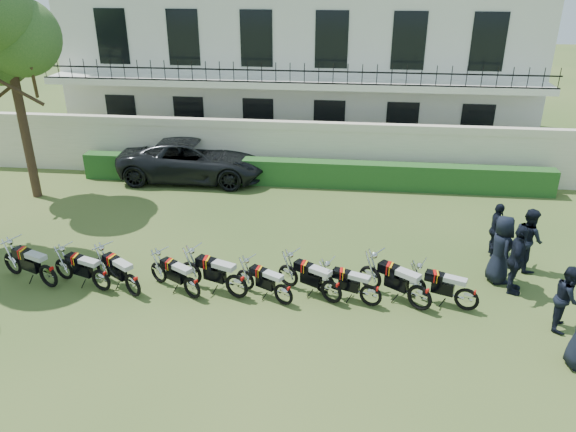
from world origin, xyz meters
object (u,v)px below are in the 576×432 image
motorcycle_4 (236,281)px  motorcycle_5 (283,290)px  officer_5 (496,230)px  officer_3 (501,249)px  officer_2 (517,260)px  motorcycle_8 (420,292)px  motorcycle_0 (47,271)px  tree_west_near (5,30)px  officer_4 (528,239)px  motorcycle_6 (332,286)px  motorcycle_9 (467,294)px  suv (194,159)px  officer_1 (568,298)px  motorcycle_2 (132,280)px  motorcycle_7 (371,291)px  motorcycle_3 (192,283)px  motorcycle_1 (100,275)px

motorcycle_4 → motorcycle_5: (1.23, -0.17, -0.07)m
officer_5 → officer_3: bearing=173.5°
motorcycle_4 → motorcycle_5: bearing=-76.8°
motorcycle_4 → officer_2: 7.21m
officer_3 → motorcycle_8: bearing=120.3°
motorcycle_0 → motorcycle_5: (6.27, -0.12, -0.07)m
motorcycle_5 → officer_5: (5.83, 3.34, 0.36)m
tree_west_near → officer_4: 17.50m
officer_4 → motorcycle_8: bearing=111.7°
motorcycle_6 → officer_4: officer_4 is taller
motorcycle_0 → motorcycle_6: (7.46, 0.10, -0.03)m
motorcycle_4 → motorcycle_5: 1.24m
motorcycle_9 → suv: size_ratio=0.32×
suv → motorcycle_4: bearing=-158.9°
motorcycle_4 → suv: (-3.36, 8.41, 0.27)m
motorcycle_9 → suv: suv is taller
motorcycle_8 → officer_3: officer_3 is taller
motorcycle_4 → motorcycle_5: motorcycle_4 is taller
suv → officer_1: bearing=-128.5°
motorcycle_2 → officer_4: officer_4 is taller
motorcycle_7 → motorcycle_3: bearing=112.7°
motorcycle_0 → motorcycle_6: motorcycle_0 is taller
motorcycle_1 → motorcycle_2: (0.92, -0.16, 0.01)m
motorcycle_3 → motorcycle_2: bearing=124.2°
tree_west_near → motorcycle_8: bearing=-24.3°
motorcycle_2 → motorcycle_4: (2.67, 0.22, 0.03)m
motorcycle_2 → motorcycle_7: size_ratio=0.96×
motorcycle_0 → motorcycle_8: 9.64m
motorcycle_4 → suv: bearing=43.0°
motorcycle_0 → motorcycle_7: bearing=-67.3°
motorcycle_2 → officer_2: officer_2 is taller
motorcycle_7 → officer_1: (4.50, -0.37, 0.35)m
officer_5 → motorcycle_8: bearing=144.3°
motorcycle_9 → officer_3: bearing=-13.1°
motorcycle_1 → officer_2: size_ratio=0.97×
officer_3 → suv: bearing=49.5°
officer_4 → motorcycle_3: bearing=89.6°
officer_4 → motorcycle_5: bearing=95.4°
motorcycle_6 → motorcycle_9: (3.34, 0.04, -0.01)m
motorcycle_9 → officer_4: bearing=-18.9°
motorcycle_3 → motorcycle_8: 5.73m
motorcycle_1 → motorcycle_8: 8.19m
tree_west_near → officer_1: 18.43m
motorcycle_2 → officer_2: 9.88m
motorcycle_6 → officer_5: size_ratio=1.07×
motorcycle_0 → motorcycle_1: size_ratio=1.06×
motorcycle_3 → officer_5: 8.84m
motorcycle_9 → officer_2: officer_2 is taller
tree_west_near → officer_5: 16.74m
motorcycle_4 → tree_west_near: bearing=76.7°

